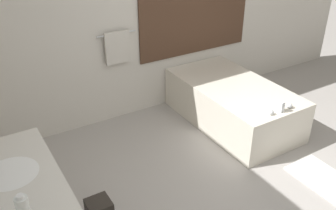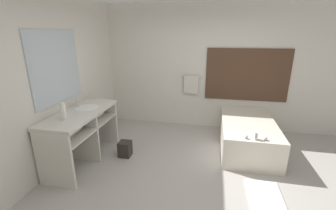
% 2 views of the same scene
% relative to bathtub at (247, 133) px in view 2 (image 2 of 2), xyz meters
% --- Properties ---
extents(ground_plane, '(16.00, 16.00, 0.00)m').
position_rel_bathtub_xyz_m(ground_plane, '(-0.87, -1.32, -0.29)').
color(ground_plane, '#A8A39E').
rests_on(ground_plane, ground).
extents(wall_back_with_blinds, '(7.40, 0.13, 2.70)m').
position_rel_bathtub_xyz_m(wall_back_with_blinds, '(-0.84, 0.91, 1.05)').
color(wall_back_with_blinds, silver).
rests_on(wall_back_with_blinds, ground_plane).
extents(wall_left_with_mirror, '(0.08, 7.40, 2.70)m').
position_rel_bathtub_xyz_m(wall_left_with_mirror, '(-3.10, -1.31, 1.06)').
color(wall_left_with_mirror, silver).
rests_on(wall_left_with_mirror, ground_plane).
extents(vanity_counter, '(0.62, 1.47, 0.88)m').
position_rel_bathtub_xyz_m(vanity_counter, '(-2.74, -1.02, 0.35)').
color(vanity_counter, silver).
rests_on(vanity_counter, ground_plane).
extents(sink_faucet, '(0.09, 0.04, 0.18)m').
position_rel_bathtub_xyz_m(sink_faucet, '(-2.92, -0.83, 0.67)').
color(sink_faucet, silver).
rests_on(sink_faucet, vanity_counter).
extents(bathtub, '(0.94, 1.75, 0.65)m').
position_rel_bathtub_xyz_m(bathtub, '(0.00, 0.00, 0.00)').
color(bathtub, silver).
rests_on(bathtub, ground_plane).
extents(water_bottle_1, '(0.08, 0.08, 0.26)m').
position_rel_bathtub_xyz_m(water_bottle_1, '(-2.76, -1.40, 0.71)').
color(water_bottle_1, silver).
rests_on(water_bottle_1, vanity_counter).
extents(waste_bin, '(0.21, 0.21, 0.27)m').
position_rel_bathtub_xyz_m(waste_bin, '(-2.13, -0.78, -0.16)').
color(waste_bin, '#2D2823').
rests_on(waste_bin, ground_plane).
extents(bath_mat, '(0.44, 0.77, 0.02)m').
position_rel_bathtub_xyz_m(bath_mat, '(0.08, -1.45, -0.28)').
color(bath_mat, white).
rests_on(bath_mat, ground_plane).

